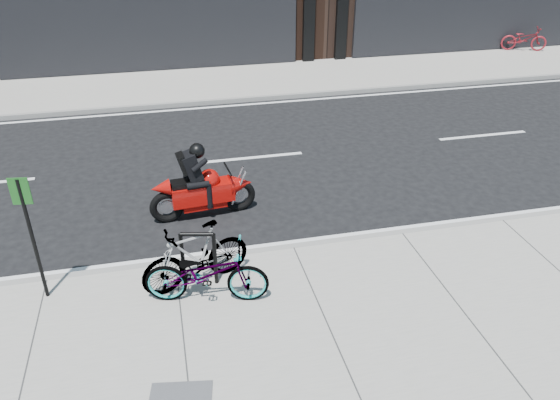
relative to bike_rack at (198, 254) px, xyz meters
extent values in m
plane|color=black|center=(1.64, 2.60, -0.67)|extent=(120.00, 120.00, 0.00)
cube|color=gray|center=(1.64, -2.40, -0.61)|extent=(60.00, 6.00, 0.13)
cube|color=gray|center=(1.64, 10.35, -0.61)|extent=(60.00, 3.50, 0.13)
cylinder|color=black|center=(-0.24, 0.05, -0.10)|extent=(0.06, 0.06, 0.89)
cylinder|color=black|center=(0.24, -0.05, -0.10)|extent=(0.06, 0.06, 0.89)
cylinder|color=black|center=(0.00, 0.00, 0.35)|extent=(0.49, 0.17, 0.06)
imported|color=gray|center=(0.07, -0.42, -0.07)|extent=(1.91, 1.01, 0.95)
imported|color=gray|center=(-0.04, 0.00, -0.03)|extent=(1.79, 0.97, 1.03)
torus|color=black|center=(0.98, 2.30, -0.36)|extent=(0.66, 0.20, 0.65)
torus|color=black|center=(-0.40, 2.17, -0.36)|extent=(0.66, 0.20, 0.65)
cube|color=#9E0A07|center=(0.28, 2.23, -0.16)|extent=(1.20, 0.48, 0.37)
cone|color=#9E0A07|center=(1.02, 2.30, -0.11)|extent=(0.48, 0.47, 0.43)
sphere|color=#9E0A07|center=(0.42, 2.25, 0.09)|extent=(0.39, 0.39, 0.39)
cube|color=black|center=(-0.02, 2.20, 0.07)|extent=(0.56, 0.32, 0.12)
cylinder|color=silver|center=(-0.28, 2.36, -0.38)|extent=(0.54, 0.14, 0.09)
cube|color=black|center=(0.12, 2.22, 0.40)|extent=(0.41, 0.39, 0.58)
cube|color=black|center=(-0.04, 2.20, 0.48)|extent=(0.26, 0.31, 0.39)
sphere|color=black|center=(0.24, 2.23, 0.70)|extent=(0.28, 0.28, 0.28)
imported|color=maroon|center=(13.47, 11.60, -0.11)|extent=(1.76, 1.13, 0.88)
cylinder|color=black|center=(-2.29, 0.20, 0.44)|extent=(0.05, 0.05, 1.97)
cube|color=#175118|center=(-2.29, 0.20, 1.25)|extent=(0.27, 0.06, 0.40)
camera|label=1|loc=(-0.31, -6.87, 4.76)|focal=35.00mm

